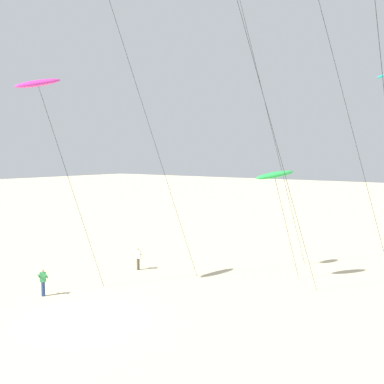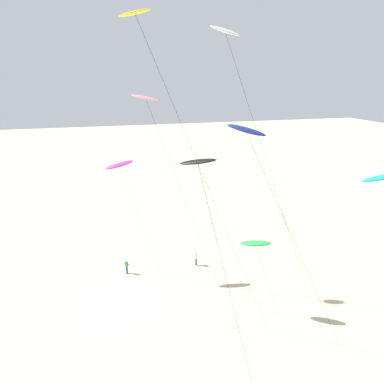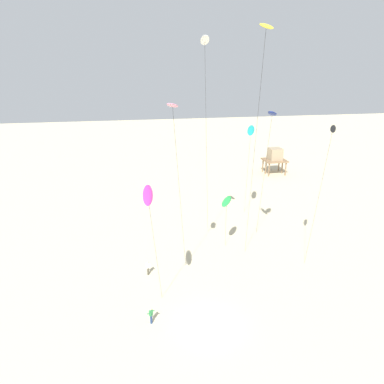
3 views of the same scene
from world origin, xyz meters
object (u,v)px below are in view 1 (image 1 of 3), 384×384
at_px(kite_green, 275,175).
at_px(kite_magenta, 38,84).
at_px(kite_flyer_nearest, 138,258).
at_px(kite_flyer_middle, 43,282).

bearing_deg(kite_green, kite_magenta, -132.36).
xyz_separation_m(kite_green, kite_magenta, (-9.78, -10.72, 5.39)).
xyz_separation_m(kite_flyer_nearest, kite_flyer_middle, (-0.27, -8.00, 0.00)).
bearing_deg(kite_flyer_middle, kite_magenta, -23.32).
bearing_deg(kite_magenta, kite_flyer_nearest, 89.63).
height_order(kite_green, kite_magenta, kite_magenta).
bearing_deg(kite_magenta, kite_flyer_middle, 156.68).
bearing_deg(kite_flyer_nearest, kite_green, 15.13).
height_order(kite_magenta, kite_flyer_middle, kite_magenta).
distance_m(kite_magenta, kite_flyer_nearest, 14.22).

